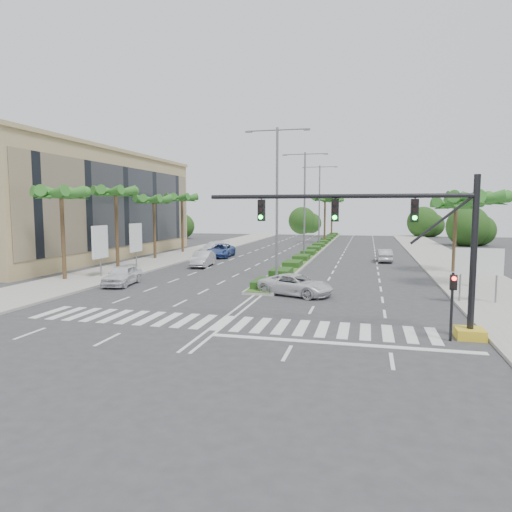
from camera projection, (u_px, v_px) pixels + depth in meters
The scene contains 28 objects.
ground at pixel (223, 323), 22.93m from camera, with size 160.00×160.00×0.00m, color #333335.
footpath_right at pixel (466, 276), 38.64m from camera, with size 6.00×120.00×0.15m, color gray.
footpath_left at pixel (140, 265), 45.85m from camera, with size 6.00×120.00×0.15m, color gray.
median at pixel (318, 248), 66.39m from camera, with size 2.20×75.00×0.20m, color gray.
median_grass at pixel (318, 247), 66.38m from camera, with size 1.80×75.00×0.04m, color #2F551D.
building at pixel (80, 207), 53.60m from camera, with size 12.00×36.00×12.00m, color tan.
signal_gantry at pixel (419, 260), 20.38m from camera, with size 12.60×1.20×7.20m.
pedestrian_signal at pixel (453, 295), 19.56m from camera, with size 0.28×0.36×3.00m.
direction_sign at pixel (479, 264), 27.20m from camera, with size 2.70×0.11×3.40m.
billboard_near at pixel (100, 242), 37.66m from camera, with size 0.18×2.10×4.35m.
billboard_far at pixel (136, 238), 43.46m from camera, with size 0.18×2.10×4.35m.
palm_left_near at pixel (61, 197), 35.82m from camera, with size 4.57×4.68×7.55m.
palm_left_mid at pixel (116, 195), 43.51m from camera, with size 4.57×4.68×7.95m.
palm_left_far at pixel (154, 202), 51.30m from camera, with size 4.57×4.68×7.35m.
palm_left_end at pixel (182, 200), 58.98m from camera, with size 4.57×4.68×7.75m.
palm_right_near at pixel (477, 202), 32.38m from camera, with size 4.57×4.68×7.05m.
palm_right_far at pixel (456, 207), 40.14m from camera, with size 4.57×4.68×6.75m.
palm_median_a at pixel (325, 200), 75.33m from camera, with size 4.57×4.68×8.05m.
palm_median_b at pixel (332, 202), 89.82m from camera, with size 4.57×4.68×8.05m.
streetlight_near at pixel (277, 195), 35.76m from camera, with size 5.10×0.25×12.00m.
streetlight_mid at pixel (305, 199), 51.21m from camera, with size 5.10×0.25×12.00m.
streetlight_far at pixel (319, 201), 66.67m from camera, with size 5.10×0.25×12.00m.
car_parked_a at pixel (122, 275), 34.29m from camera, with size 1.80×4.47×1.52m, color silver.
car_parked_b at pixel (203, 259), 45.35m from camera, with size 1.64×4.70×1.55m, color silver.
car_parked_c at pixel (221, 251), 54.27m from camera, with size 2.62×5.68×1.58m, color #304B93.
car_parked_d at pixel (214, 248), 57.41m from camera, with size 2.26×5.56×1.61m, color white.
car_crossing at pixel (296, 285), 30.27m from camera, with size 2.32×5.03×1.40m, color silver.
car_right at pixel (384, 255), 49.39m from camera, with size 1.47×4.23×1.39m, color #AEAFB3.
Camera 1 is at (7.00, -21.41, 5.71)m, focal length 32.00 mm.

